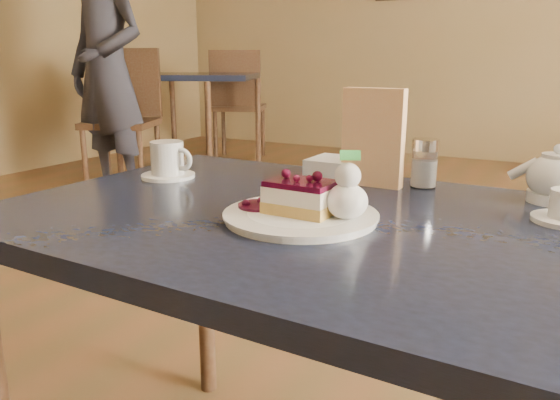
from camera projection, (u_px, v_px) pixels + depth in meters
The scene contains 12 objects.
main_table at pixel (313, 253), 0.96m from camera, with size 1.12×0.76×0.69m.
dessert_plate at pixel (301, 216), 0.90m from camera, with size 0.25×0.25×0.01m, color white.
cheesecake_slice at pixel (301, 197), 0.89m from camera, with size 0.11×0.08×0.05m.
whipped_cream at pixel (347, 201), 0.86m from camera, with size 0.07×0.07×0.06m.
berry_sauce at pixel (259, 206), 0.93m from camera, with size 0.07×0.07×0.01m, color black.
coffee_set at pixel (168, 162), 1.21m from camera, with size 0.13×0.12×0.08m.
tea_set at pixel (557, 185), 0.98m from camera, with size 0.18×0.24×0.10m.
menu_card at pixel (373, 138), 1.12m from camera, with size 0.13×0.03×0.20m, color beige.
sugar_shaker at pixel (424, 163), 1.12m from camera, with size 0.05×0.05×0.10m.
napkin_stack at pixel (336, 169), 1.21m from camera, with size 0.11×0.11×0.05m, color white.
bg_table_far_left at pixel (191, 164), 4.65m from camera, with size 1.37×2.01×1.34m.
patron at pixel (108, 72), 3.67m from camera, with size 0.63×0.41×1.72m, color #25252D.
Camera 1 is at (0.21, -0.50, 0.95)m, focal length 35.00 mm.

